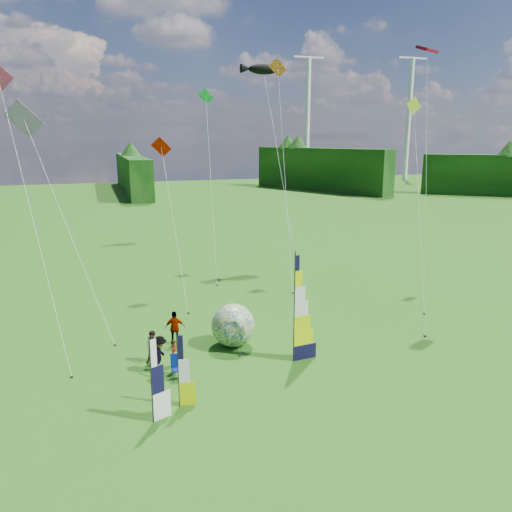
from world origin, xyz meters
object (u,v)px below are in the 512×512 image
object	(u,v)px
side_banner_far	(151,382)
spectator_d	(175,328)
bol_inflatable	(233,325)
kite_whale	(280,160)
camp_chair	(178,367)
spectator_c	(160,355)
side_banner_left	(178,371)
feather_banner_main	(294,310)
spectator_a	(175,355)
spectator_b	(154,347)

from	to	relation	value
side_banner_far	spectator_d	bearing A→B (deg)	50.93
bol_inflatable	kite_whale	xyz separation A→B (m)	(8.06, 14.15, 8.05)
bol_inflatable	camp_chair	world-z (taller)	bol_inflatable
spectator_d	spectator_c	bearing A→B (deg)	76.31
side_banner_far	bol_inflatable	distance (m)	8.02
side_banner_left	spectator_d	xyz separation A→B (m)	(0.90, 6.49, -0.65)
side_banner_far	spectator_d	size ratio (longest dim) A/B	1.86
feather_banner_main	kite_whale	xyz separation A→B (m)	(5.71, 16.99, 6.47)
camp_chair	kite_whale	bearing A→B (deg)	55.57
side_banner_left	side_banner_far	size ratio (longest dim) A/B	0.91
feather_banner_main	side_banner_left	bearing A→B (deg)	-163.87
side_banner_far	camp_chair	size ratio (longest dim) A/B	3.06
spectator_a	spectator_b	distance (m)	1.39
bol_inflatable	spectator_b	bearing A→B (deg)	-169.77
bol_inflatable	spectator_a	distance (m)	3.94
side_banner_far	camp_chair	bearing A→B (deg)	41.81
spectator_d	side_banner_far	bearing A→B (deg)	81.75
spectator_d	bol_inflatable	bearing A→B (deg)	166.04
spectator_a	kite_whale	size ratio (longest dim) A/B	0.08
feather_banner_main	side_banner_left	xyz separation A→B (m)	(-6.19, -2.48, -1.16)
spectator_a	spectator_d	xyz separation A→B (m)	(0.51, 3.02, 0.18)
bol_inflatable	spectator_b	size ratio (longest dim) A/B	1.39
spectator_b	spectator_c	xyz separation A→B (m)	(0.16, -1.21, 0.09)
feather_banner_main	spectator_d	xyz separation A→B (m)	(-5.29, 4.00, -1.81)
spectator_a	spectator_b	bearing A→B (deg)	84.54
camp_chair	side_banner_far	bearing A→B (deg)	-115.18
feather_banner_main	spectator_b	bearing A→B (deg)	157.07
side_banner_far	bol_inflatable	xyz separation A→B (m)	(5.03, 6.22, -0.59)
feather_banner_main	spectator_c	bearing A→B (deg)	166.81
feather_banner_main	camp_chair	world-z (taller)	feather_banner_main
bol_inflatable	camp_chair	xyz separation A→B (m)	(-3.46, -2.84, -0.59)
spectator_a	kite_whale	bearing A→B (deg)	9.76
side_banner_far	spectator_b	world-z (taller)	side_banner_far
feather_banner_main	spectator_a	bearing A→B (deg)	164.61
side_banner_left	spectator_b	size ratio (longest dim) A/B	1.90
side_banner_left	side_banner_far	world-z (taller)	side_banner_far
spectator_d	camp_chair	world-z (taller)	spectator_d
spectator_d	feather_banner_main	bearing A→B (deg)	150.41
spectator_b	spectator_d	xyz separation A→B (m)	(1.38, 1.94, 0.10)
side_banner_far	spectator_c	world-z (taller)	side_banner_far
spectator_b	camp_chair	size ratio (longest dim) A/B	1.47
side_banner_left	spectator_b	world-z (taller)	side_banner_left
kite_whale	side_banner_left	bearing A→B (deg)	-131.21
spectator_a	feather_banner_main	bearing A→B (deg)	-54.16
feather_banner_main	side_banner_far	size ratio (longest dim) A/B	1.57
spectator_d	kite_whale	size ratio (longest dim) A/B	0.10
side_banner_left	side_banner_far	xyz separation A→B (m)	(-1.19, -0.89, 0.16)
side_banner_far	spectator_b	xyz separation A→B (m)	(0.70, 5.44, -0.91)
spectator_a	spectator_c	bearing A→B (deg)	146.02
side_banner_far	spectator_a	size ratio (longest dim) A/B	2.31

